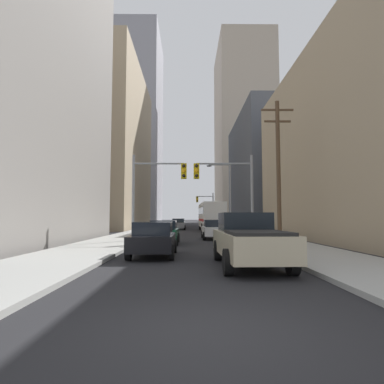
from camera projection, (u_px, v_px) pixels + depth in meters
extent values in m
plane|color=black|center=(207.00, 333.00, 4.91)|extent=(400.00, 400.00, 0.00)
cube|color=#9E9E99|center=(158.00, 227.00, 54.71)|extent=(3.84, 160.00, 0.15)
cube|color=#9E9E99|center=(222.00, 227.00, 54.82)|extent=(3.84, 160.00, 0.15)
cube|color=silver|center=(211.00, 215.00, 40.42)|extent=(2.71, 11.54, 2.90)
cube|color=black|center=(201.00, 211.00, 40.45)|extent=(0.21, 10.58, 0.80)
cube|color=red|center=(201.00, 220.00, 40.37)|extent=(0.21, 10.58, 0.28)
cylinder|color=black|center=(200.00, 226.00, 44.31)|extent=(0.32, 1.00, 1.00)
cylinder|color=black|center=(218.00, 226.00, 44.34)|extent=(0.32, 1.00, 1.00)
cylinder|color=black|center=(203.00, 228.00, 37.09)|extent=(0.32, 1.00, 1.00)
cylinder|color=black|center=(223.00, 228.00, 37.11)|extent=(0.32, 1.00, 1.00)
cube|color=#C6B793|center=(249.00, 244.00, 11.45)|extent=(2.13, 5.45, 0.80)
cube|color=black|center=(244.00, 222.00, 12.48)|extent=(1.84, 1.84, 0.70)
cube|color=black|center=(257.00, 233.00, 10.14)|extent=(1.82, 2.42, 0.10)
cylinder|color=black|center=(218.00, 250.00, 13.13)|extent=(0.28, 0.80, 0.80)
cylinder|color=black|center=(265.00, 250.00, 13.15)|extent=(0.28, 0.80, 0.80)
cylinder|color=black|center=(228.00, 262.00, 9.69)|extent=(0.28, 0.80, 0.80)
cylinder|color=black|center=(292.00, 262.00, 9.71)|extent=(0.28, 0.80, 0.80)
cube|color=black|center=(154.00, 242.00, 14.44)|extent=(1.80, 4.20, 0.65)
cube|color=black|center=(153.00, 228.00, 14.34)|extent=(1.59, 1.90, 0.55)
cylinder|color=black|center=(139.00, 246.00, 15.75)|extent=(0.22, 0.64, 0.64)
cylinder|color=black|center=(174.00, 246.00, 15.77)|extent=(0.22, 0.64, 0.64)
cylinder|color=black|center=(128.00, 252.00, 13.07)|extent=(0.22, 0.64, 0.64)
cylinder|color=black|center=(171.00, 252.00, 13.09)|extent=(0.22, 0.64, 0.64)
cube|color=#195938|center=(164.00, 234.00, 21.02)|extent=(1.82, 4.21, 0.65)
cube|color=black|center=(164.00, 225.00, 20.91)|extent=(1.59, 1.91, 0.55)
cylinder|color=black|center=(153.00, 238.00, 22.32)|extent=(0.22, 0.64, 0.64)
cylinder|color=black|center=(178.00, 238.00, 22.34)|extent=(0.22, 0.64, 0.64)
cylinder|color=black|center=(148.00, 241.00, 19.64)|extent=(0.22, 0.64, 0.64)
cylinder|color=black|center=(176.00, 241.00, 19.66)|extent=(0.22, 0.64, 0.64)
cube|color=white|center=(214.00, 231.00, 25.70)|extent=(1.91, 4.24, 0.65)
cube|color=black|center=(214.00, 223.00, 25.60)|extent=(1.63, 1.94, 0.55)
cylinder|color=black|center=(203.00, 234.00, 27.01)|extent=(0.22, 0.64, 0.64)
cylinder|color=black|center=(224.00, 234.00, 27.03)|extent=(0.22, 0.64, 0.64)
cylinder|color=black|center=(204.00, 236.00, 24.33)|extent=(0.22, 0.64, 0.64)
cylinder|color=black|center=(227.00, 236.00, 24.35)|extent=(0.22, 0.64, 0.64)
cube|color=slate|center=(178.00, 225.00, 45.11)|extent=(1.89, 4.24, 0.65)
cube|color=black|center=(178.00, 221.00, 45.01)|extent=(1.62, 1.93, 0.55)
cylinder|color=black|center=(173.00, 227.00, 46.42)|extent=(0.22, 0.64, 0.64)
cylinder|color=black|center=(185.00, 227.00, 46.43)|extent=(0.22, 0.64, 0.64)
cylinder|color=black|center=(172.00, 228.00, 43.74)|extent=(0.22, 0.64, 0.64)
cylinder|color=black|center=(185.00, 228.00, 43.75)|extent=(0.22, 0.64, 0.64)
cylinder|color=gray|center=(133.00, 198.00, 22.20)|extent=(0.18, 0.18, 6.00)
cylinder|color=gray|center=(159.00, 164.00, 22.40)|extent=(3.45, 0.12, 0.12)
cube|color=gold|center=(184.00, 171.00, 22.38)|extent=(0.38, 0.30, 1.05)
sphere|color=black|center=(184.00, 166.00, 22.24)|extent=(0.24, 0.24, 0.24)
sphere|color=#F9A514|center=(184.00, 171.00, 22.21)|extent=(0.24, 0.24, 0.24)
sphere|color=black|center=(184.00, 176.00, 22.18)|extent=(0.24, 0.24, 0.24)
cylinder|color=gray|center=(252.00, 198.00, 22.28)|extent=(0.18, 0.18, 6.00)
cylinder|color=gray|center=(224.00, 164.00, 22.45)|extent=(3.81, 0.12, 0.12)
cube|color=gold|center=(196.00, 171.00, 22.39)|extent=(0.38, 0.30, 1.05)
sphere|color=black|center=(196.00, 166.00, 22.24)|extent=(0.24, 0.24, 0.24)
sphere|color=#F9A514|center=(196.00, 171.00, 22.22)|extent=(0.24, 0.24, 0.24)
sphere|color=black|center=(197.00, 176.00, 22.19)|extent=(0.24, 0.24, 0.24)
cylinder|color=gray|center=(213.00, 210.00, 57.94)|extent=(0.18, 0.18, 6.00)
cylinder|color=gray|center=(205.00, 196.00, 58.11)|extent=(2.82, 0.12, 0.12)
cube|color=gold|center=(197.00, 199.00, 58.05)|extent=(0.38, 0.30, 1.05)
sphere|color=black|center=(197.00, 197.00, 57.91)|extent=(0.24, 0.24, 0.24)
sphere|color=#F9A514|center=(197.00, 199.00, 57.88)|extent=(0.24, 0.24, 0.24)
sphere|color=black|center=(197.00, 201.00, 57.86)|extent=(0.24, 0.24, 0.24)
cylinder|color=brown|center=(278.00, 171.00, 21.94)|extent=(0.28, 0.28, 9.63)
cube|color=brown|center=(277.00, 110.00, 22.26)|extent=(2.20, 0.12, 0.12)
cube|color=brown|center=(277.00, 121.00, 22.20)|extent=(1.80, 0.12, 0.12)
cylinder|color=gray|center=(230.00, 198.00, 34.70)|extent=(0.16, 0.16, 7.50)
cylinder|color=gray|center=(220.00, 165.00, 34.96)|extent=(2.25, 0.10, 0.10)
ellipsoid|color=#4C4C51|center=(209.00, 166.00, 34.94)|extent=(0.56, 0.32, 0.20)
cube|color=tan|center=(76.00, 149.00, 51.64)|extent=(20.67, 26.20, 25.00)
cube|color=#93939E|center=(123.00, 128.00, 93.27)|extent=(20.74, 22.19, 54.11)
cube|color=#4C515B|center=(280.00, 172.00, 54.87)|extent=(14.20, 24.34, 18.53)
cube|color=#B7A893|center=(243.00, 134.00, 94.73)|extent=(14.73, 24.86, 51.50)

